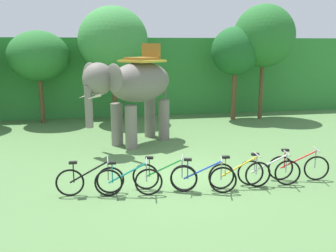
{
  "coord_description": "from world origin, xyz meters",
  "views": [
    {
      "loc": [
        -2.13,
        -9.87,
        3.72
      ],
      "look_at": [
        -0.15,
        1.0,
        1.3
      ],
      "focal_mm": 39.66,
      "sensor_mm": 36.0,
      "label": 1
    }
  ],
  "objects": [
    {
      "name": "tree_far_left",
      "position": [
        4.49,
        7.87,
        3.4
      ],
      "size": [
        2.39,
        2.39,
        4.61
      ],
      "color": "brown",
      "rests_on": "ground"
    },
    {
      "name": "bike_yellow",
      "position": [
        1.39,
        -1.09,
        0.39
      ],
      "size": [
        1.71,
        0.52,
        0.92
      ],
      "color": "black",
      "rests_on": "ground"
    },
    {
      "name": "bike_green",
      "position": [
        -0.58,
        -0.87,
        0.39
      ],
      "size": [
        1.66,
        0.64,
        0.92
      ],
      "color": "black",
      "rests_on": "ground"
    },
    {
      "name": "tree_center_right",
      "position": [
        -4.95,
        8.7,
        3.2
      ],
      "size": [
        2.87,
        2.87,
        4.39
      ],
      "color": "brown",
      "rests_on": "ground"
    },
    {
      "name": "foliage_hedge",
      "position": [
        0.0,
        12.57,
        2.04
      ],
      "size": [
        36.0,
        6.0,
        4.08
      ],
      "primitive_type": "cube",
      "color": "#338438",
      "rests_on": "ground"
    },
    {
      "name": "elephant",
      "position": [
        -0.9,
        3.91,
        2.2
      ],
      "size": [
        3.87,
        3.48,
        3.78
      ],
      "color": "slate",
      "rests_on": "ground"
    },
    {
      "name": "bike_blue",
      "position": [
        0.36,
        -1.2,
        0.39
      ],
      "size": [
        1.66,
        0.63,
        0.92
      ],
      "color": "black",
      "rests_on": "ground"
    },
    {
      "name": "bike_black",
      "position": [
        -2.48,
        -0.83,
        0.39
      ],
      "size": [
        1.71,
        0.52,
        0.92
      ],
      "color": "black",
      "rests_on": "ground"
    },
    {
      "name": "tree_center",
      "position": [
        5.92,
        7.8,
        4.14
      ],
      "size": [
        3.02,
        3.02,
        5.68
      ],
      "color": "brown",
      "rests_on": "ground"
    },
    {
      "name": "bike_red",
      "position": [
        3.22,
        -0.82,
        0.39
      ],
      "size": [
        1.69,
        0.54,
        0.92
      ],
      "color": "black",
      "rests_on": "ground"
    },
    {
      "name": "bike_teal",
      "position": [
        -1.53,
        -1.08,
        0.39
      ],
      "size": [
        1.7,
        0.52,
        0.92
      ],
      "color": "black",
      "rests_on": "ground"
    },
    {
      "name": "tree_center_left",
      "position": [
        -1.45,
        8.51,
        3.92
      ],
      "size": [
        3.33,
        3.33,
        5.53
      ],
      "color": "brown",
      "rests_on": "ground"
    },
    {
      "name": "ground_plane",
      "position": [
        0.0,
        0.0,
        0.0
      ],
      "size": [
        80.0,
        80.0,
        0.0
      ],
      "primitive_type": "plane",
      "color": "#567F47"
    },
    {
      "name": "bike_white",
      "position": [
        2.24,
        -1.04,
        0.39
      ],
      "size": [
        1.69,
        0.52,
        0.92
      ],
      "color": "black",
      "rests_on": "ground"
    }
  ]
}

